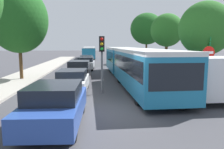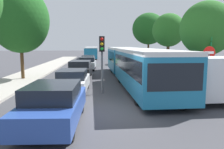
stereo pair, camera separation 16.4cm
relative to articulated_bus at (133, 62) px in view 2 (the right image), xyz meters
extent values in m
plane|color=#3D3D42|center=(-2.22, -7.94, -1.51)|extent=(200.00, 200.00, 0.00)
cube|color=#9E998E|center=(-9.30, 10.46, -1.44)|extent=(3.20, 46.81, 0.14)
cube|color=teal|center=(0.13, -3.82, -0.16)|extent=(2.98, 9.96, 2.13)
cube|color=black|center=(0.13, -3.82, 0.22)|extent=(2.98, 9.56, 0.94)
cube|color=silver|center=(0.13, -3.82, 1.01)|extent=(2.98, 9.96, 0.21)
cube|color=teal|center=(-0.18, 5.53, -0.16)|extent=(2.87, 6.84, 2.13)
cube|color=black|center=(-0.18, 5.53, 0.22)|extent=(2.88, 6.57, 0.94)
cube|color=silver|center=(-0.18, 5.53, 1.01)|extent=(2.87, 6.84, 0.21)
cylinder|color=black|center=(-0.05, 1.64, -0.16)|extent=(1.99, 1.10, 1.96)
cube|color=black|center=(0.29, -8.71, 0.09)|extent=(2.33, 0.18, 1.14)
cylinder|color=black|center=(1.34, -6.94, -0.99)|extent=(0.35, 1.05, 1.04)
cylinder|color=black|center=(-0.88, -7.01, -0.99)|extent=(0.35, 1.05, 1.04)
cylinder|color=black|center=(1.13, -0.62, -0.99)|extent=(0.35, 1.05, 1.04)
cylinder|color=black|center=(-1.09, -0.70, -0.99)|extent=(0.35, 1.05, 1.04)
cylinder|color=black|center=(0.93, 5.57, -0.99)|extent=(0.35, 1.05, 1.04)
cylinder|color=black|center=(-1.30, 5.49, -0.99)|extent=(0.35, 1.05, 1.04)
cube|color=teal|center=(-4.19, 28.86, -0.28)|extent=(2.55, 11.16, 1.94)
cube|color=black|center=(-4.19, 28.86, 0.07)|extent=(2.57, 10.60, 0.81)
cube|color=silver|center=(-4.19, 28.86, 0.79)|extent=(2.55, 11.16, 0.19)
cylinder|color=black|center=(-5.25, 32.53, -1.03)|extent=(0.30, 0.97, 0.97)
cylinder|color=black|center=(-3.18, 32.55, -1.03)|extent=(0.30, 0.97, 0.97)
cylinder|color=black|center=(-5.20, 25.51, -1.03)|extent=(0.30, 0.97, 0.97)
cylinder|color=black|center=(-3.12, 25.53, -1.03)|extent=(0.30, 0.97, 0.97)
cube|color=#284799|center=(-4.42, -9.42, -0.89)|extent=(2.02, 4.46, 0.71)
cube|color=black|center=(-4.43, -9.53, -0.26)|extent=(1.80, 2.36, 0.54)
cylinder|color=black|center=(-5.16, -7.99, -1.18)|extent=(0.25, 0.68, 0.67)
cylinder|color=black|center=(-3.59, -8.04, -1.18)|extent=(0.25, 0.68, 0.67)
cylinder|color=black|center=(-5.26, -10.80, -1.18)|extent=(0.25, 0.68, 0.67)
cylinder|color=black|center=(-3.69, -10.86, -1.18)|extent=(0.25, 0.68, 0.67)
cube|color=white|center=(-4.35, -4.09, -0.93)|extent=(1.88, 4.15, 0.66)
cube|color=black|center=(-4.35, -4.18, -0.35)|extent=(1.67, 2.20, 0.51)
cylinder|color=black|center=(-5.03, -2.75, -1.20)|extent=(0.24, 0.63, 0.62)
cylinder|color=black|center=(-3.57, -2.81, -1.20)|extent=(0.24, 0.63, 0.62)
cylinder|color=black|center=(-5.12, -5.37, -1.20)|extent=(0.24, 0.63, 0.62)
cylinder|color=black|center=(-3.67, -5.42, -1.20)|extent=(0.24, 0.63, 0.62)
cube|color=black|center=(-4.38, 1.98, -0.89)|extent=(2.00, 4.43, 0.71)
cube|color=black|center=(-4.38, 1.88, -0.27)|extent=(1.78, 2.35, 0.54)
cylinder|color=black|center=(-5.11, 3.41, -1.18)|extent=(0.25, 0.67, 0.67)
cylinder|color=black|center=(-3.55, 3.35, -1.18)|extent=(0.25, 0.67, 0.67)
cylinder|color=black|center=(-5.21, 0.61, -1.18)|extent=(0.25, 0.67, 0.67)
cylinder|color=black|center=(-3.65, 0.56, -1.18)|extent=(0.25, 0.67, 0.67)
cube|color=#B7BABF|center=(-4.04, 8.34, -0.90)|extent=(1.97, 4.35, 0.69)
cube|color=black|center=(-4.04, 8.23, -0.29)|extent=(1.75, 2.31, 0.53)
cylinder|color=black|center=(-4.76, 9.74, -1.19)|extent=(0.25, 0.66, 0.65)
cylinder|color=black|center=(-3.23, 9.68, -1.19)|extent=(0.25, 0.66, 0.65)
cylinder|color=black|center=(-4.85, 6.99, -1.19)|extent=(0.25, 0.66, 0.65)
cylinder|color=black|center=(-3.33, 6.94, -1.19)|extent=(0.25, 0.66, 0.65)
cube|color=#236638|center=(-4.19, 13.57, -0.93)|extent=(1.89, 4.18, 0.67)
cube|color=black|center=(-4.19, 13.47, -0.34)|extent=(1.68, 2.21, 0.51)
cylinder|color=black|center=(-4.87, 14.92, -1.20)|extent=(0.24, 0.63, 0.63)
cylinder|color=black|center=(-3.41, 14.86, -1.20)|extent=(0.24, 0.63, 0.63)
cylinder|color=black|center=(-4.97, 12.28, -1.20)|extent=(0.24, 0.63, 0.63)
cylinder|color=black|center=(-3.50, 12.23, -1.20)|extent=(0.24, 0.63, 0.63)
cube|color=silver|center=(2.96, -7.09, -0.20)|extent=(4.16, 2.13, 2.00)
cube|color=silver|center=(0.46, -7.16, -0.67)|extent=(0.96, 1.93, 1.00)
cylinder|color=black|center=(0.88, -7.99, -1.15)|extent=(0.73, 0.26, 0.72)
cylinder|color=black|center=(0.83, -6.31, -1.15)|extent=(0.73, 0.26, 0.72)
cylinder|color=#56595E|center=(-2.58, -4.31, 0.19)|extent=(0.12, 0.12, 3.40)
cube|color=black|center=(-2.58, -4.31, 1.44)|extent=(0.33, 0.25, 0.90)
sphere|color=red|center=(-2.59, -4.46, 1.72)|extent=(0.18, 0.18, 0.18)
sphere|color=#EAAD14|center=(-2.59, -4.46, 1.44)|extent=(0.18, 0.18, 0.18)
sphere|color=green|center=(-2.59, -4.46, 1.16)|extent=(0.18, 0.18, 0.18)
cylinder|color=#56595E|center=(3.41, -5.35, -0.31)|extent=(0.08, 0.08, 2.40)
cylinder|color=red|center=(3.41, -5.35, 0.96)|extent=(0.70, 0.03, 0.70)
cube|color=white|center=(3.41, -5.37, 0.96)|extent=(0.50, 0.04, 0.14)
cylinder|color=#56595E|center=(4.90, -2.36, 0.29)|extent=(0.10, 0.10, 3.60)
cube|color=#197A38|center=(4.90, -2.36, 1.79)|extent=(0.38, 1.38, 0.28)
cube|color=#197A38|center=(4.90, -2.36, 1.45)|extent=(0.38, 1.38, 0.28)
cylinder|color=#51381E|center=(-9.02, 1.04, -0.07)|extent=(0.27, 0.27, 2.90)
ellipsoid|color=#1E561E|center=(-9.02, 1.04, 3.37)|extent=(4.61, 4.61, 5.31)
ellipsoid|color=#3D7F38|center=(-9.29, 1.33, 2.58)|extent=(2.76, 2.76, 2.92)
cylinder|color=#51381E|center=(5.23, -1.26, -0.22)|extent=(0.35, 0.35, 2.59)
ellipsoid|color=#286623|center=(5.23, -1.26, 2.58)|extent=(3.87, 3.87, 4.01)
ellipsoid|color=#3D7F38|center=(5.81, -1.54, 1.98)|extent=(2.32, 2.32, 2.21)
cylinder|color=#51381E|center=(5.38, 7.96, 0.06)|extent=(0.35, 0.35, 3.15)
ellipsoid|color=#286623|center=(5.38, 7.96, 3.06)|extent=(3.74, 3.74, 3.81)
ellipsoid|color=#3D7F38|center=(5.11, 7.48, 2.49)|extent=(2.25, 2.25, 2.10)
cylinder|color=#51381E|center=(5.24, 17.45, 0.26)|extent=(0.29, 0.29, 3.55)
ellipsoid|color=#1E561E|center=(5.24, 17.45, 3.88)|extent=(5.18, 5.18, 4.94)
camera|label=1|loc=(-2.99, -17.22, 1.40)|focal=35.00mm
camera|label=2|loc=(-2.82, -17.24, 1.40)|focal=35.00mm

